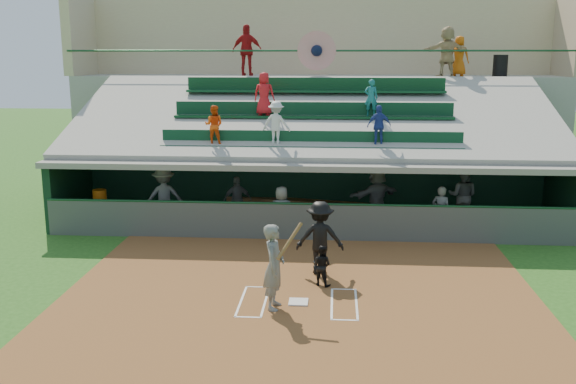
# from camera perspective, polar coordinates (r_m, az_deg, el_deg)

# --- Properties ---
(ground) EXTENTS (100.00, 100.00, 0.00)m
(ground) POSITION_cam_1_polar(r_m,az_deg,el_deg) (14.63, 0.93, -9.87)
(ground) COLOR #245317
(ground) RESTS_ON ground
(dirt_slab) EXTENTS (11.00, 9.00, 0.02)m
(dirt_slab) POSITION_cam_1_polar(r_m,az_deg,el_deg) (15.09, 1.04, -9.12)
(dirt_slab) COLOR brown
(dirt_slab) RESTS_ON ground
(home_plate) EXTENTS (0.43, 0.43, 0.03)m
(home_plate) POSITION_cam_1_polar(r_m,az_deg,el_deg) (14.62, 0.93, -9.74)
(home_plate) COLOR silver
(home_plate) RESTS_ON dirt_slab
(batters_box_chalk) EXTENTS (2.65, 1.85, 0.01)m
(batters_box_chalk) POSITION_cam_1_polar(r_m,az_deg,el_deg) (14.62, 0.93, -9.78)
(batters_box_chalk) COLOR white
(batters_box_chalk) RESTS_ON dirt_slab
(dugout_floor) EXTENTS (16.00, 3.50, 0.04)m
(dugout_floor) POSITION_cam_1_polar(r_m,az_deg,el_deg) (21.03, 2.00, -2.89)
(dugout_floor) COLOR gray
(dugout_floor) RESTS_ON ground
(concourse_slab) EXTENTS (20.00, 3.00, 4.60)m
(concourse_slab) POSITION_cam_1_polar(r_m,az_deg,el_deg) (27.23, 2.60, 5.47)
(concourse_slab) COLOR gray
(concourse_slab) RESTS_ON ground
(grandstand) EXTENTS (20.40, 10.40, 7.80)m
(grandstand) POSITION_cam_1_polar(r_m,az_deg,el_deg) (24.27, 2.37, 4.55)
(grandstand) COLOR #4C514C
(grandstand) RESTS_ON ground
(batter_at_plate) EXTENTS (0.88, 0.78, 1.95)m
(batter_at_plate) POSITION_cam_1_polar(r_m,az_deg,el_deg) (14.01, -1.24, -6.63)
(batter_at_plate) COLOR #5B5E58
(batter_at_plate) RESTS_ON dirt_slab
(catcher) EXTENTS (0.60, 0.55, 1.00)m
(catcher) POSITION_cam_1_polar(r_m,az_deg,el_deg) (15.51, 3.00, -6.53)
(catcher) COLOR black
(catcher) RESTS_ON dirt_slab
(home_umpire) EXTENTS (1.22, 0.72, 1.87)m
(home_umpire) POSITION_cam_1_polar(r_m,az_deg,el_deg) (16.23, 2.86, -4.07)
(home_umpire) COLOR black
(home_umpire) RESTS_ON dirt_slab
(dugout_bench) EXTENTS (16.40, 4.15, 0.50)m
(dugout_bench) POSITION_cam_1_polar(r_m,az_deg,el_deg) (22.12, 2.14, -1.41)
(dugout_bench) COLOR #936035
(dugout_bench) RESTS_ON dugout_floor
(white_table) EXTENTS (0.94, 0.75, 0.75)m
(white_table) POSITION_cam_1_polar(r_m,az_deg,el_deg) (21.56, -16.22, -1.91)
(white_table) COLOR silver
(white_table) RESTS_ON dugout_floor
(water_cooler) EXTENTS (0.44, 0.44, 0.44)m
(water_cooler) POSITION_cam_1_polar(r_m,az_deg,el_deg) (21.42, -16.39, -0.38)
(water_cooler) COLOR #C65B0B
(water_cooler) RESTS_ON white_table
(dugout_player_a) EXTENTS (1.42, 1.10, 1.94)m
(dugout_player_a) POSITION_cam_1_polar(r_m,az_deg,el_deg) (20.88, -10.97, -0.42)
(dugout_player_a) COLOR #575954
(dugout_player_a) RESTS_ON dugout_floor
(dugout_player_b) EXTENTS (0.98, 0.56, 1.57)m
(dugout_player_b) POSITION_cam_1_polar(r_m,az_deg,el_deg) (20.92, -4.51, -0.73)
(dugout_player_b) COLOR #50524E
(dugout_player_b) RESTS_ON dugout_floor
(dugout_player_c) EXTENTS (0.78, 0.53, 1.55)m
(dugout_player_c) POSITION_cam_1_polar(r_m,az_deg,el_deg) (19.40, -0.57, -1.74)
(dugout_player_c) COLOR #565954
(dugout_player_c) RESTS_ON dugout_floor
(dugout_player_d) EXTENTS (1.84, 1.51, 1.97)m
(dugout_player_d) POSITION_cam_1_polar(r_m,az_deg,el_deg) (20.66, 7.88, -0.40)
(dugout_player_d) COLOR #565853
(dugout_player_d) RESTS_ON dugout_floor
(dugout_player_e) EXTENTS (0.68, 0.59, 1.57)m
(dugout_player_e) POSITION_cam_1_polar(r_m,az_deg,el_deg) (19.91, 13.43, -1.70)
(dugout_player_e) COLOR #585A55
(dugout_player_e) RESTS_ON dugout_floor
(dugout_player_f) EXTENTS (1.11, 0.97, 1.91)m
(dugout_player_f) POSITION_cam_1_polar(r_m,az_deg,el_deg) (21.47, 15.26, -0.32)
(dugout_player_f) COLOR #575A55
(dugout_player_f) RESTS_ON dugout_floor
(trash_bin) EXTENTS (0.56, 0.56, 0.85)m
(trash_bin) POSITION_cam_1_polar(r_m,az_deg,el_deg) (27.12, 18.35, 10.62)
(trash_bin) COLOR black
(trash_bin) RESTS_ON concourse_slab
(concourse_staff_a) EXTENTS (1.21, 0.55, 2.03)m
(concourse_staff_a) POSITION_cam_1_polar(r_m,az_deg,el_deg) (26.22, -3.66, 12.45)
(concourse_staff_a) COLOR #A51214
(concourse_staff_a) RESTS_ON concourse_slab
(concourse_staff_b) EXTENTS (0.89, 0.71, 1.58)m
(concourse_staff_b) POSITION_cam_1_polar(r_m,az_deg,el_deg) (26.91, 14.96, 11.59)
(concourse_staff_b) COLOR #CA5A0B
(concourse_staff_b) RESTS_ON concourse_slab
(concourse_staff_c) EXTENTS (1.87, 0.93, 1.94)m
(concourse_staff_c) POSITION_cam_1_polar(r_m,az_deg,el_deg) (26.32, 13.93, 12.03)
(concourse_staff_c) COLOR tan
(concourse_staff_c) RESTS_ON concourse_slab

